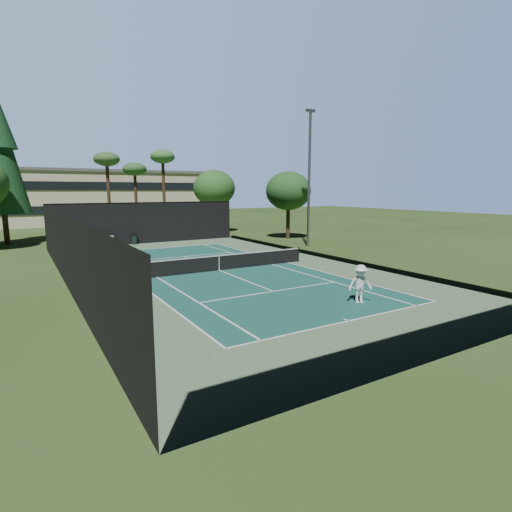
% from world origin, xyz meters
% --- Properties ---
extents(ground, '(160.00, 160.00, 0.00)m').
position_xyz_m(ground, '(0.00, 0.00, 0.00)').
color(ground, '#2D4A1B').
rests_on(ground, ground).
extents(apron_slab, '(18.00, 32.00, 0.01)m').
position_xyz_m(apron_slab, '(0.00, 0.00, 0.01)').
color(apron_slab, '#587854').
rests_on(apron_slab, ground).
extents(court_surface, '(10.97, 23.77, 0.01)m').
position_xyz_m(court_surface, '(0.00, 0.00, 0.01)').
color(court_surface, '#1A5349').
rests_on(court_surface, ground).
extents(court_lines, '(11.07, 23.87, 0.01)m').
position_xyz_m(court_lines, '(0.00, 0.00, 0.02)').
color(court_lines, white).
rests_on(court_lines, ground).
extents(tennis_net, '(12.90, 0.10, 1.10)m').
position_xyz_m(tennis_net, '(0.00, 0.00, 0.56)').
color(tennis_net, black).
rests_on(tennis_net, ground).
extents(fence, '(18.04, 32.05, 4.03)m').
position_xyz_m(fence, '(0.00, 0.06, 2.01)').
color(fence, black).
rests_on(fence, ground).
extents(player, '(1.32, 1.05, 1.79)m').
position_xyz_m(player, '(2.33, -10.14, 0.89)').
color(player, white).
rests_on(player, ground).
extents(tennis_ball_a, '(0.06, 0.06, 0.06)m').
position_xyz_m(tennis_ball_a, '(-6.12, -12.43, 0.03)').
color(tennis_ball_a, gold).
rests_on(tennis_ball_a, ground).
extents(tennis_ball_b, '(0.07, 0.07, 0.07)m').
position_xyz_m(tennis_ball_b, '(-1.77, 4.31, 0.04)').
color(tennis_ball_b, '#C6E133').
rests_on(tennis_ball_b, ground).
extents(tennis_ball_c, '(0.08, 0.08, 0.08)m').
position_xyz_m(tennis_ball_c, '(3.46, 4.18, 0.04)').
color(tennis_ball_c, '#EBF237').
rests_on(tennis_ball_c, ground).
extents(tennis_ball_d, '(0.07, 0.07, 0.07)m').
position_xyz_m(tennis_ball_d, '(-2.38, 2.55, 0.04)').
color(tennis_ball_d, '#B5CD2E').
rests_on(tennis_ball_d, ground).
extents(park_bench, '(1.50, 0.45, 1.02)m').
position_xyz_m(park_bench, '(-4.20, 15.33, 0.55)').
color(park_bench, '#BDB19D').
rests_on(park_bench, ground).
extents(trash_bin, '(0.56, 0.56, 0.95)m').
position_xyz_m(trash_bin, '(-1.44, 15.73, 0.48)').
color(trash_bin, black).
rests_on(trash_bin, ground).
extents(palm_a, '(2.80, 2.80, 9.32)m').
position_xyz_m(palm_a, '(-2.00, 24.00, 8.19)').
color(palm_a, '#422D1C').
rests_on(palm_a, ground).
extents(palm_b, '(2.80, 2.80, 8.42)m').
position_xyz_m(palm_b, '(1.50, 26.00, 7.36)').
color(palm_b, '#43291D').
rests_on(palm_b, ground).
extents(palm_c, '(2.80, 2.80, 9.77)m').
position_xyz_m(palm_c, '(4.00, 23.00, 8.60)').
color(palm_c, '#44311D').
rests_on(palm_c, ground).
extents(decid_tree_a, '(5.12, 5.12, 7.62)m').
position_xyz_m(decid_tree_a, '(10.00, 22.00, 5.42)').
color(decid_tree_a, '#4F3722').
rests_on(decid_tree_a, ground).
extents(decid_tree_b, '(4.80, 4.80, 7.14)m').
position_xyz_m(decid_tree_b, '(14.00, 12.00, 5.08)').
color(decid_tree_b, '#3F2F1B').
rests_on(decid_tree_b, ground).
extents(campus_building, '(40.50, 12.50, 8.30)m').
position_xyz_m(campus_building, '(0.00, 45.98, 4.21)').
color(campus_building, beige).
rests_on(campus_building, ground).
extents(light_pole, '(0.90, 0.25, 12.22)m').
position_xyz_m(light_pole, '(12.00, 6.00, 6.46)').
color(light_pole, gray).
rests_on(light_pole, ground).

